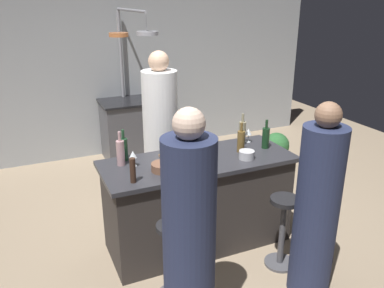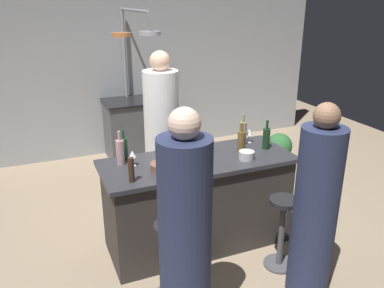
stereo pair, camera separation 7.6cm
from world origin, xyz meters
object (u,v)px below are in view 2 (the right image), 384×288
at_px(wine_glass_by_chef, 249,133).
at_px(wine_bottle_green, 124,148).
at_px(cutting_board, 178,156).
at_px(pepper_mill, 131,170).
at_px(wine_glass_near_right_guest, 132,155).
at_px(wine_bottle_white, 243,133).
at_px(potted_plant, 279,149).
at_px(guest_left, 185,239).
at_px(mixing_bowl_wooden, 162,167).
at_px(stove_range, 133,129).
at_px(chef, 162,139).
at_px(wine_bottle_amber, 241,141).
at_px(wine_bottle_red, 266,138).
at_px(bar_stool_right, 282,230).
at_px(mixing_bowl_blue, 203,148).
at_px(guest_right, 315,211).
at_px(wine_bottle_rose, 120,152).
at_px(bar_stool_left, 171,258).
at_px(mixing_bowl_steel, 246,155).

bearing_deg(wine_glass_by_chef, wine_bottle_green, 177.94).
height_order(cutting_board, pepper_mill, pepper_mill).
bearing_deg(wine_glass_near_right_guest, wine_bottle_white, 4.68).
relative_size(wine_bottle_white, wine_glass_near_right_guest, 2.20).
xyz_separation_m(potted_plant, pepper_mill, (-2.47, -1.46, 0.71)).
distance_m(guest_left, wine_bottle_green, 1.28).
xyz_separation_m(wine_glass_by_chef, mixing_bowl_wooden, (-1.05, -0.32, -0.07)).
bearing_deg(guest_left, stove_range, 81.26).
relative_size(chef, wine_bottle_green, 6.12).
relative_size(chef, wine_glass_near_right_guest, 12.32).
bearing_deg(wine_bottle_amber, mixing_bowl_wooden, -172.00).
bearing_deg(cutting_board, wine_bottle_green, 163.42).
bearing_deg(wine_bottle_red, mixing_bowl_wooden, -174.57).
bearing_deg(wine_bottle_red, wine_bottle_white, 130.37).
xyz_separation_m(chef, bar_stool_right, (0.62, -1.44, -0.46)).
height_order(cutting_board, wine_glass_near_right_guest, wine_glass_near_right_guest).
relative_size(bar_stool_right, mixing_bowl_blue, 4.12).
height_order(wine_bottle_green, wine_bottle_white, wine_bottle_white).
distance_m(guest_right, wine_glass_by_chef, 1.23).
height_order(guest_left, wine_bottle_amber, guest_left).
height_order(guest_right, wine_bottle_amber, guest_right).
bearing_deg(guest_right, potted_plant, 61.15).
xyz_separation_m(guest_right, wine_bottle_green, (-1.20, 1.24, 0.26)).
bearing_deg(bar_stool_right, mixing_bowl_blue, 116.82).
xyz_separation_m(guest_right, wine_bottle_red, (0.16, 0.98, 0.26)).
bearing_deg(mixing_bowl_blue, mixing_bowl_wooden, -150.29).
distance_m(potted_plant, wine_bottle_rose, 2.79).
xyz_separation_m(bar_stool_right, wine_glass_by_chef, (0.12, 0.84, 0.63)).
distance_m(cutting_board, mixing_bowl_blue, 0.29).
xyz_separation_m(potted_plant, wine_bottle_white, (-1.22, -1.05, 0.73)).
relative_size(guest_right, cutting_board, 5.06).
bearing_deg(mixing_bowl_blue, bar_stool_right, -63.18).
xyz_separation_m(wine_bottle_green, wine_glass_near_right_guest, (0.04, -0.17, -0.01)).
relative_size(chef, wine_bottle_amber, 6.13).
distance_m(bar_stool_left, cutting_board, 0.98).
bearing_deg(potted_plant, wine_glass_by_chef, -137.71).
height_order(chef, wine_glass_by_chef, chef).
xyz_separation_m(bar_stool_left, potted_plant, (2.29, 1.86, -0.08)).
relative_size(chef, guest_right, 1.11).
height_order(guest_right, mixing_bowl_steel, guest_right).
relative_size(mixing_bowl_wooden, mixing_bowl_steel, 1.41).
bearing_deg(wine_bottle_rose, cutting_board, -4.52).
height_order(cutting_board, wine_bottle_red, wine_bottle_red).
height_order(mixing_bowl_wooden, mixing_bowl_blue, mixing_bowl_wooden).
relative_size(cutting_board, mixing_bowl_wooden, 1.56).
bearing_deg(guest_left, chef, 76.03).
relative_size(chef, guest_left, 1.06).
bearing_deg(pepper_mill, wine_bottle_white, 18.08).
bearing_deg(guest_right, mixing_bowl_steel, 100.50).
distance_m(stove_range, wine_bottle_green, 2.35).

